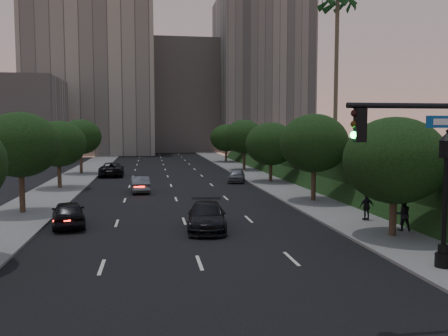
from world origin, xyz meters
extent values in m
plane|color=black|center=(0.00, 0.00, 0.00)|extent=(160.00, 160.00, 0.00)
cube|color=black|center=(0.00, 30.00, 0.01)|extent=(16.00, 140.00, 0.02)
cube|color=slate|center=(10.25, 30.00, 0.07)|extent=(4.50, 140.00, 0.15)
cube|color=slate|center=(-10.25, 30.00, 0.07)|extent=(4.50, 140.00, 0.15)
cube|color=black|center=(22.00, 28.00, 2.00)|extent=(18.00, 90.00, 4.00)
cube|color=slate|center=(13.50, 28.00, 4.35)|extent=(0.35, 90.00, 0.70)
cube|color=gray|center=(-14.00, 92.00, 16.00)|extent=(26.00, 20.00, 32.00)
cube|color=#A69F98|center=(6.00, 102.00, 13.00)|extent=(22.00, 18.00, 26.00)
cube|color=gray|center=(24.00, 96.00, 18.00)|extent=(20.00, 22.00, 36.00)
cube|color=#A69F98|center=(-26.00, 70.00, 7.00)|extent=(18.00, 16.00, 14.00)
cylinder|color=#38281C|center=(10.30, 8.00, 1.43)|extent=(0.36, 0.36, 2.86)
ellipsoid|color=black|center=(10.30, 8.00, 4.03)|extent=(5.20, 5.20, 4.42)
cylinder|color=#38281C|center=(10.30, 20.00, 1.61)|extent=(0.36, 0.36, 3.21)
ellipsoid|color=black|center=(10.30, 20.00, 4.53)|extent=(5.20, 5.20, 4.42)
cylinder|color=#38281C|center=(10.30, 33.00, 1.43)|extent=(0.36, 0.36, 2.86)
ellipsoid|color=black|center=(10.30, 33.00, 4.03)|extent=(5.20, 5.20, 4.42)
cylinder|color=#38281C|center=(10.30, 47.00, 1.61)|extent=(0.36, 0.36, 3.21)
ellipsoid|color=black|center=(10.30, 47.00, 4.53)|extent=(5.20, 5.20, 4.42)
cylinder|color=#38281C|center=(10.30, 62.00, 1.43)|extent=(0.36, 0.36, 2.86)
ellipsoid|color=black|center=(10.30, 62.00, 4.03)|extent=(5.20, 5.20, 4.42)
cylinder|color=#38281C|center=(-10.30, 18.00, 1.63)|extent=(0.36, 0.36, 3.26)
ellipsoid|color=black|center=(-10.30, 18.00, 4.59)|extent=(5.00, 5.00, 4.25)
cylinder|color=#38281C|center=(-10.30, 31.00, 1.50)|extent=(0.36, 0.36, 2.99)
ellipsoid|color=black|center=(-10.30, 31.00, 4.22)|extent=(5.00, 5.00, 4.25)
cylinder|color=#38281C|center=(-10.30, 45.00, 1.63)|extent=(0.36, 0.36, 3.26)
ellipsoid|color=black|center=(-10.30, 45.00, 4.59)|extent=(5.00, 5.00, 4.25)
cylinder|color=#4C4233|center=(16.00, 30.00, 11.25)|extent=(0.40, 0.40, 14.50)
cylinder|color=black|center=(6.11, -1.88, 6.30)|extent=(5.40, 0.16, 0.16)
cube|color=black|center=(3.81, -1.88, 5.75)|extent=(0.32, 0.22, 0.95)
sphere|color=black|center=(3.63, -1.88, 6.08)|extent=(0.20, 0.20, 0.20)
sphere|color=#3F2B0A|center=(3.63, -1.88, 5.78)|extent=(0.20, 0.20, 0.20)
sphere|color=#19F24C|center=(3.63, -1.88, 5.48)|extent=(0.20, 0.20, 0.20)
cylinder|color=black|center=(9.46, 2.50, 0.35)|extent=(0.60, 0.60, 0.70)
cylinder|color=black|center=(9.46, 2.50, 0.85)|extent=(0.40, 0.40, 0.40)
cylinder|color=black|center=(9.46, 2.50, 2.80)|extent=(0.18, 0.18, 3.60)
cube|color=black|center=(9.46, 2.50, 4.85)|extent=(0.42, 0.42, 0.70)
cone|color=black|center=(9.46, 2.50, 5.35)|extent=(0.64, 0.64, 0.35)
sphere|color=black|center=(9.46, 2.50, 5.55)|extent=(0.14, 0.14, 0.14)
imported|color=black|center=(-6.68, 13.58, 0.76)|extent=(2.57, 4.70, 1.52)
imported|color=#53575A|center=(-2.92, 27.64, 0.71)|extent=(1.87, 4.45, 1.43)
imported|color=black|center=(-6.48, 42.28, 0.82)|extent=(2.89, 5.96, 1.63)
imported|color=black|center=(1.09, 11.53, 0.75)|extent=(2.63, 5.35, 1.50)
imported|color=#5B5E64|center=(6.91, 34.05, 0.72)|extent=(2.61, 4.48, 1.43)
imported|color=black|center=(11.42, 8.99, 1.04)|extent=(0.98, 0.83, 1.77)
imported|color=black|center=(10.82, 12.07, 0.96)|extent=(0.98, 0.50, 1.61)
camera|label=1|loc=(-1.99, -14.38, 5.68)|focal=38.00mm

